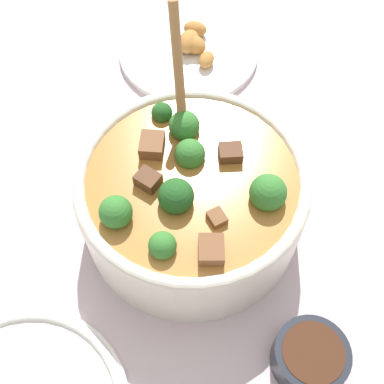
# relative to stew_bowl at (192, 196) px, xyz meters

# --- Properties ---
(ground_plane) EXTENTS (4.00, 4.00, 0.00)m
(ground_plane) POSITION_rel_stew_bowl_xyz_m (-0.00, -0.00, -0.06)
(ground_plane) COLOR silver
(stew_bowl) EXTENTS (0.28, 0.28, 0.25)m
(stew_bowl) POSITION_rel_stew_bowl_xyz_m (0.00, 0.00, 0.00)
(stew_bowl) COLOR white
(stew_bowl) RESTS_ON ground_plane
(condiment_bowl) EXTENTS (0.08, 0.08, 0.04)m
(condiment_bowl) POSITION_rel_stew_bowl_xyz_m (-0.19, 0.13, -0.04)
(condiment_bowl) COLOR #232833
(condiment_bowl) RESTS_ON ground_plane
(food_plate) EXTENTS (0.24, 0.24, 0.04)m
(food_plate) POSITION_rel_stew_bowl_xyz_m (0.11, -0.31, -0.05)
(food_plate) COLOR white
(food_plate) RESTS_ON ground_plane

